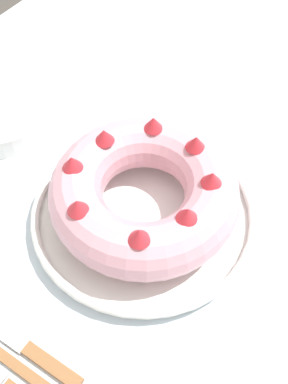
{
  "coord_description": "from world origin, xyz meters",
  "views": [
    {
      "loc": [
        -0.33,
        -0.15,
        1.28
      ],
      "look_at": [
        -0.02,
        0.04,
        0.8
      ],
      "focal_mm": 42.0,
      "sensor_mm": 36.0,
      "label": 1
    }
  ],
  "objects_px": {
    "serving_dish": "(144,213)",
    "cake_knife": "(28,349)",
    "bundt_cake": "(144,192)",
    "side_bowl": "(2,117)"
  },
  "relations": [
    {
      "from": "cake_knife",
      "to": "bundt_cake",
      "type": "bearing_deg",
      "value": -3.22
    },
    {
      "from": "cake_knife",
      "to": "serving_dish",
      "type": "bearing_deg",
      "value": -3.22
    },
    {
      "from": "bundt_cake",
      "to": "side_bowl",
      "type": "xyz_separation_m",
      "value": [
        0.03,
        0.3,
        -0.04
      ]
    },
    {
      "from": "serving_dish",
      "to": "bundt_cake",
      "type": "distance_m",
      "value": 0.05
    },
    {
      "from": "bundt_cake",
      "to": "side_bowl",
      "type": "bearing_deg",
      "value": 83.54
    },
    {
      "from": "serving_dish",
      "to": "cake_knife",
      "type": "relative_size",
      "value": 1.77
    },
    {
      "from": "cake_knife",
      "to": "side_bowl",
      "type": "bearing_deg",
      "value": 47.51
    },
    {
      "from": "bundt_cake",
      "to": "cake_knife",
      "type": "height_order",
      "value": "bundt_cake"
    },
    {
      "from": "cake_knife",
      "to": "side_bowl",
      "type": "relative_size",
      "value": 1.11
    },
    {
      "from": "bundt_cake",
      "to": "cake_knife",
      "type": "bearing_deg",
      "value": 176.29
    }
  ]
}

